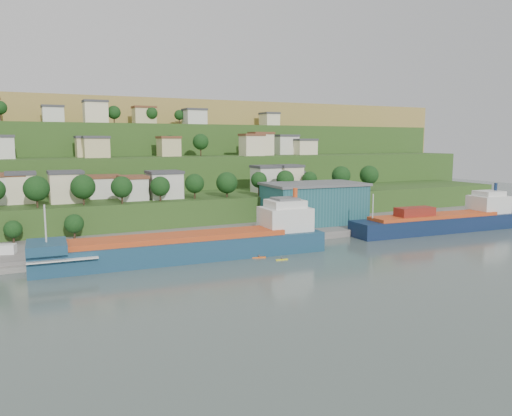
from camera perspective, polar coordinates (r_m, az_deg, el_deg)
ground at (r=116.60m, az=-0.65°, el=-6.19°), size 500.00×500.00×0.00m
quay at (r=149.83m, az=1.67°, el=-3.08°), size 220.00×26.00×4.00m
hillside at (r=276.68m, az=-15.80°, el=1.60°), size 360.00×211.00×96.00m
cargo_ship_near at (r=120.50m, az=-6.88°, el=-4.40°), size 69.69×14.26×17.79m
cargo_ship_far at (r=166.53m, az=20.68°, el=-1.59°), size 60.14×13.58×16.20m
warehouse at (r=159.58m, az=6.61°, el=0.60°), size 32.18×20.99×12.80m
caravan at (r=129.71m, az=-27.16°, el=-4.40°), size 6.96×4.34×3.02m
dinghy at (r=122.85m, az=-24.67°, el=-5.44°), size 3.67×1.53×0.72m
kayak_orange at (r=120.51m, az=0.34°, el=-5.61°), size 3.34×1.50×0.83m
kayak_yellow at (r=118.55m, az=2.97°, el=-5.86°), size 3.00×0.95×0.74m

